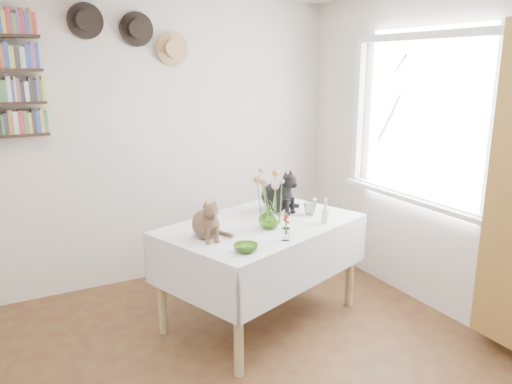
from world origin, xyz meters
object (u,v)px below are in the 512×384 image
dining_table (261,247)px  tabby_cat (206,217)px  black_cat (276,190)px  flower_vase (269,217)px

dining_table → tabby_cat: 0.60m
black_cat → tabby_cat: bearing=-179.8°
dining_table → flower_vase: bearing=-93.3°
flower_vase → black_cat: bearing=53.8°
tabby_cat → black_cat: (0.74, 0.33, 0.03)m
tabby_cat → black_cat: black_cat is taller
dining_table → flower_vase: size_ratio=10.21×
black_cat → flower_vase: black_cat is taller
dining_table → tabby_cat: (-0.49, -0.10, 0.34)m
black_cat → flower_vase: 0.45m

